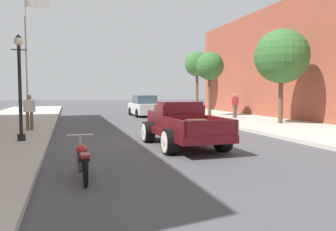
{
  "coord_description": "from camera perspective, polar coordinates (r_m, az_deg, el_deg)",
  "views": [
    {
      "loc": [
        -3.81,
        -12.23,
        1.93
      ],
      "look_at": [
        -0.02,
        0.53,
        1.0
      ],
      "focal_mm": 36.28,
      "sensor_mm": 36.0,
      "label": 1
    }
  ],
  "objects": [
    {
      "name": "sidewalk_right",
      "position": [
        16.59,
        25.46,
        -2.81
      ],
      "size": [
        5.5,
        64.0,
        0.15
      ],
      "primitive_type": "cube",
      "color": "#B7B2A8",
      "rests_on": "ground"
    },
    {
      "name": "street_lamp_near",
      "position": [
        13.43,
        -23.65,
        5.61
      ],
      "size": [
        0.5,
        0.32,
        3.85
      ],
      "color": "black",
      "rests_on": "sidewalk_left"
    },
    {
      "name": "pedestrian_sidewalk_right",
      "position": [
        23.62,
        11.2,
        1.88
      ],
      "size": [
        0.53,
        0.22,
        1.65
      ],
      "color": "brown",
      "rests_on": "sidewalk_right"
    },
    {
      "name": "motorcycle_parked",
      "position": [
        7.84,
        -14.18,
        -7.09
      ],
      "size": [
        0.62,
        2.12,
        0.93
      ],
      "color": "black",
      "rests_on": "ground"
    },
    {
      "name": "pedestrian_sidewalk_left",
      "position": [
        16.98,
        -22.26,
        0.85
      ],
      "size": [
        0.53,
        0.22,
        1.65
      ],
      "color": "brown",
      "rests_on": "sidewalk_left"
    },
    {
      "name": "street_tree_third",
      "position": [
        32.94,
        4.92,
        8.53
      ],
      "size": [
        2.37,
        2.37,
        5.62
      ],
      "color": "brown",
      "rests_on": "sidewalk_right"
    },
    {
      "name": "flagpole",
      "position": [
        26.95,
        -22.31,
        11.9
      ],
      "size": [
        1.74,
        0.16,
        9.16
      ],
      "color": "#B2B2B7",
      "rests_on": "sidewalk_left"
    },
    {
      "name": "car_background_white",
      "position": [
        26.82,
        -4.04,
        1.51
      ],
      "size": [
        1.96,
        4.35,
        1.65
      ],
      "color": "silver",
      "rests_on": "ground"
    },
    {
      "name": "street_tree_nearest",
      "position": [
        20.45,
        18.56,
        9.39
      ],
      "size": [
        3.06,
        3.06,
        5.32
      ],
      "color": "brown",
      "rests_on": "sidewalk_right"
    },
    {
      "name": "ground_plane",
      "position": [
        12.95,
        0.76,
        -4.57
      ],
      "size": [
        140.0,
        140.0,
        0.0
      ],
      "primitive_type": "plane",
      "color": "#47474C"
    },
    {
      "name": "street_tree_second",
      "position": [
        25.85,
        7.05,
        8.12
      ],
      "size": [
        2.08,
        2.08,
        4.74
      ],
      "color": "brown",
      "rests_on": "sidewalk_right"
    },
    {
      "name": "hotrod_truck_maroon",
      "position": [
        12.19,
        2.02,
        -1.54
      ],
      "size": [
        2.26,
        4.97,
        1.58
      ],
      "color": "#510F14",
      "rests_on": "ground"
    }
  ]
}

